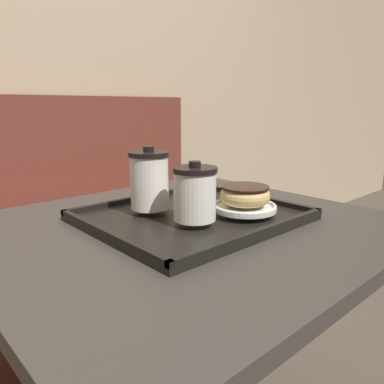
{
  "coord_description": "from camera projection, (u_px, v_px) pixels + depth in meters",
  "views": [
    {
      "loc": [
        -0.51,
        -0.59,
        0.96
      ],
      "look_at": [
        0.03,
        0.01,
        0.77
      ],
      "focal_mm": 35.0,
      "sensor_mm": 36.0,
      "label": 1
    }
  ],
  "objects": [
    {
      "name": "spoon",
      "position": [
        194.0,
        190.0,
        1.01
      ],
      "size": [
        0.15,
        0.09,
        0.01
      ],
      "rotation": [
        0.0,
        0.0,
        0.51
      ],
      "color": "silver",
      "rests_on": "serving_tray"
    },
    {
      "name": "serving_tray",
      "position": [
        192.0,
        217.0,
        0.84
      ],
      "size": [
        0.44,
        0.39,
        0.02
      ],
      "color": "black",
      "rests_on": "cafe_table"
    },
    {
      "name": "booth_bench",
      "position": [
        62.0,
        261.0,
        1.58
      ],
      "size": [
        1.51,
        0.44,
        1.0
      ],
      "color": "brown",
      "rests_on": "ground_plane"
    },
    {
      "name": "wall_behind",
      "position": [
        4.0,
        44.0,
        1.5
      ],
      "size": [
        8.0,
        0.05,
        2.4
      ],
      "color": "tan",
      "rests_on": "ground_plane"
    },
    {
      "name": "coffee_cup_rear",
      "position": [
        149.0,
        180.0,
        0.83
      ],
      "size": [
        0.09,
        0.09,
        0.14
      ],
      "color": "white",
      "rests_on": "serving_tray"
    },
    {
      "name": "coffee_cup_front",
      "position": [
        195.0,
        193.0,
        0.75
      ],
      "size": [
        0.09,
        0.09,
        0.12
      ],
      "color": "white",
      "rests_on": "serving_tray"
    },
    {
      "name": "cafe_table",
      "position": [
        185.0,
        295.0,
        0.86
      ],
      "size": [
        0.84,
        0.78,
        0.71
      ],
      "color": "#38332D",
      "rests_on": "ground_plane"
    },
    {
      "name": "plate_with_chocolate_donut",
      "position": [
        244.0,
        207.0,
        0.83
      ],
      "size": [
        0.14,
        0.14,
        0.01
      ],
      "color": "white",
      "rests_on": "serving_tray"
    },
    {
      "name": "donut_chocolate_glazed",
      "position": [
        245.0,
        195.0,
        0.82
      ],
      "size": [
        0.11,
        0.11,
        0.04
      ],
      "color": "#DBB270",
      "rests_on": "plate_with_chocolate_donut"
    }
  ]
}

